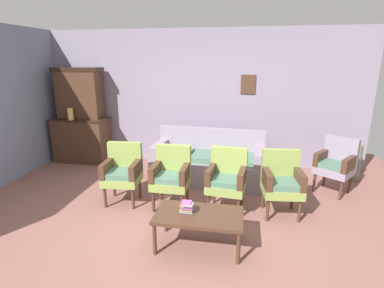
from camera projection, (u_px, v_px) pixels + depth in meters
The scene contains 14 objects.
ground_plane at pixel (173, 227), 3.88m from camera, with size 7.68×7.68×0.00m, color #84564C.
wall_back_with_decor at pixel (202, 99), 6.00m from camera, with size 6.40×0.09×2.70m.
side_cabinet at pixel (82, 140), 6.31m from camera, with size 1.16×0.55×0.93m.
cabinet_upper_hutch at pixel (79, 93), 6.11m from camera, with size 0.99×0.38×1.03m.
vase_on_cabinet at pixel (70, 114), 5.99m from camera, with size 0.12×0.12×0.24m, color #D7B867.
floral_couch at pixel (208, 163), 5.31m from camera, with size 1.99×0.93×0.90m.
armchair_row_middle at pixel (123, 170), 4.47m from camera, with size 0.56×0.53×0.90m.
armchair_near_cabinet at pixel (171, 174), 4.32m from camera, with size 0.52×0.49×0.90m.
armchair_by_doorway at pixel (227, 177), 4.20m from camera, with size 0.57×0.55×0.90m.
armchair_near_couch_end at pixel (282, 180), 4.11m from camera, with size 0.57×0.54×0.90m.
wingback_chair_by_fireplace at pixel (336, 163), 4.80m from camera, with size 0.71×0.70×0.90m.
coffee_table at pixel (199, 217), 3.38m from camera, with size 1.00×0.56×0.42m.
book_stack_on_table at pixel (187, 207), 3.38m from camera, with size 0.16×0.12×0.13m.
floor_vase_by_wall at pixel (354, 162), 5.35m from camera, with size 0.23×0.23×0.65m, color #696C57.
Camera 1 is at (0.85, -3.34, 2.11)m, focal length 27.72 mm.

